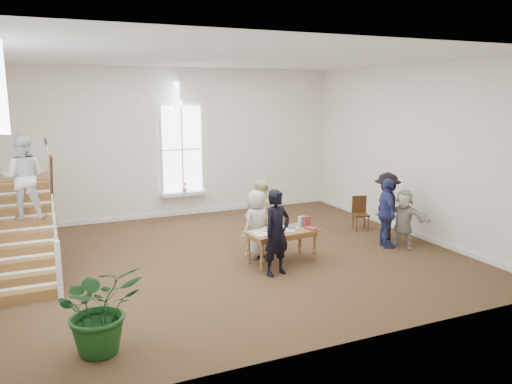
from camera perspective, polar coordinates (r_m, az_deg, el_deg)
name	(u,v)px	position (r m, az deg, el deg)	size (l,w,h in m)	color
ground	(236,256)	(11.72, -2.29, -7.37)	(10.00, 10.00, 0.00)	#412D19
room_shell	(184,203)	(15.64, -8.23, -1.21)	(10.49, 10.00, 10.00)	silver
staircase	(26,198)	(11.30, -24.81, -0.61)	(1.10, 4.10, 2.92)	brown
library_table	(281,234)	(11.15, 2.91, -4.80)	(1.64, 0.94, 0.80)	brown
police_officer	(277,233)	(10.34, 2.41, -4.67)	(0.66, 0.43, 1.81)	black
elderly_woman	(257,224)	(11.50, 0.10, -3.63)	(0.77, 0.50, 1.57)	beige
person_yellow	(260,215)	(12.05, 0.44, -2.60)	(0.83, 0.65, 1.71)	beige
woman_cluster_a	(387,213)	(12.60, 14.71, -2.35)	(1.01, 0.42, 1.72)	navy
woman_cluster_b	(387,207)	(13.15, 14.70, -1.67)	(1.14, 0.66, 1.77)	black
woman_cluster_c	(403,219)	(12.70, 16.48, -2.93)	(1.36, 0.43, 1.46)	#BAB3A7
floor_plant	(100,308)	(7.75, -17.41, -12.55)	(1.21, 1.05, 1.35)	#133C14
side_chair	(360,211)	(14.14, 11.80, -2.16)	(0.51, 0.51, 0.94)	#311D0D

